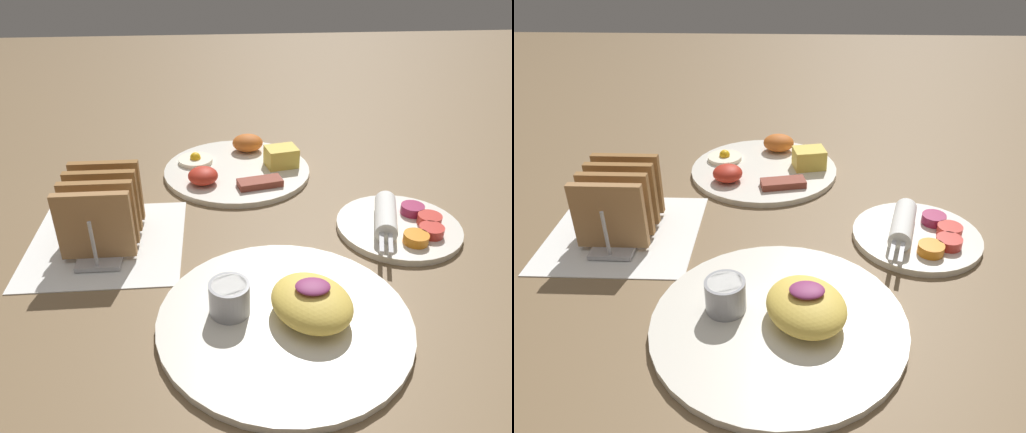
{
  "view_description": "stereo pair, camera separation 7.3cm",
  "coord_description": "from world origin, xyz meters",
  "views": [
    {
      "loc": [
        -0.07,
        -0.62,
        0.41
      ],
      "look_at": [
        -0.02,
        0.01,
        0.03
      ],
      "focal_mm": 35.0,
      "sensor_mm": 36.0,
      "label": 1
    },
    {
      "loc": [
        0.01,
        -0.62,
        0.41
      ],
      "look_at": [
        -0.02,
        0.01,
        0.03
      ],
      "focal_mm": 35.0,
      "sensor_mm": 36.0,
      "label": 2
    }
  ],
  "objects": [
    {
      "name": "plate_breakfast",
      "position": [
        -0.03,
        0.22,
        0.01
      ],
      "size": [
        0.27,
        0.27,
        0.05
      ],
      "color": "silver",
      "rests_on": "ground_plane"
    },
    {
      "name": "plate_foreground",
      "position": [
        0.01,
        -0.19,
        0.01
      ],
      "size": [
        0.3,
        0.3,
        0.06
      ],
      "color": "silver",
      "rests_on": "ground_plane"
    },
    {
      "name": "ground_plane",
      "position": [
        0.0,
        0.0,
        0.0
      ],
      "size": [
        3.0,
        3.0,
        0.0
      ],
      "primitive_type": "plane",
      "color": "brown"
    },
    {
      "name": "napkin_flat",
      "position": [
        -0.24,
        0.0,
        0.0
      ],
      "size": [
        0.22,
        0.22,
        0.0
      ],
      "color": "white",
      "rests_on": "ground_plane"
    },
    {
      "name": "plate_condiments",
      "position": [
        0.2,
        -0.0,
        0.01
      ],
      "size": [
        0.19,
        0.19,
        0.04
      ],
      "color": "silver",
      "rests_on": "ground_plane"
    },
    {
      "name": "toast_rack",
      "position": [
        -0.24,
        0.0,
        0.05
      ],
      "size": [
        0.1,
        0.15,
        0.1
      ],
      "color": "#B7B7BC",
      "rests_on": "ground_plane"
    }
  ]
}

